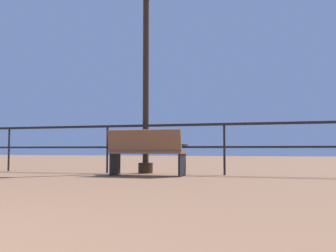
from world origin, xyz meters
The scene contains 3 objects.
pier_railing centered at (0.00, 7.12, 0.77)m, with size 22.72×0.05×1.03m.
bench_near_left centered at (-0.13, 6.47, 0.49)m, with size 1.44×0.66×0.88m.
lamppost_center centered at (-0.44, 7.29, 2.30)m, with size 0.32×0.32×4.28m.
Camera 1 is at (2.34, -0.43, 0.50)m, focal length 41.07 mm.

